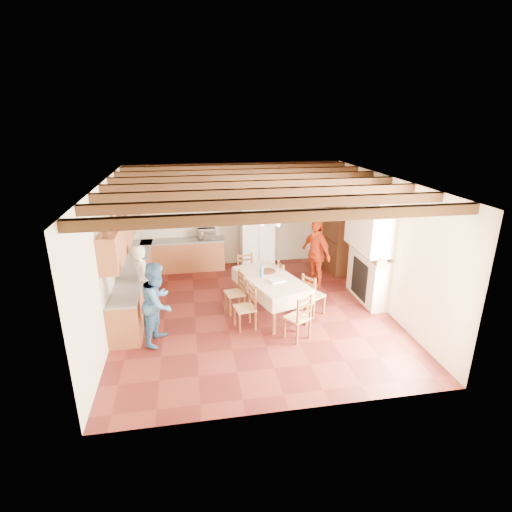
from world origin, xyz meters
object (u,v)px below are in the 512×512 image
at_px(chair_end_near, 298,317).
at_px(person_woman_blue, 158,303).
at_px(refrigerator, 257,238).
at_px(chair_left_near, 245,307).
at_px(chair_left_far, 235,292).
at_px(person_man, 143,282).
at_px(chair_right_far, 287,280).
at_px(microwave, 207,234).
at_px(hutch, 337,235).
at_px(dining_table, 270,281).
at_px(chair_end_far, 247,273).
at_px(chair_right_near, 313,294).
at_px(person_woman_red, 316,253).

relative_size(chair_end_near, person_woman_blue, 0.58).
xyz_separation_m(refrigerator, chair_left_near, (-0.85, -3.38, -0.43)).
height_order(chair_left_far, person_man, person_man).
height_order(refrigerator, chair_right_far, refrigerator).
height_order(person_man, microwave, person_man).
relative_size(hutch, chair_end_near, 2.20).
bearing_deg(chair_left_far, hutch, 111.75).
height_order(dining_table, person_woman_blue, person_woman_blue).
bearing_deg(person_man, chair_right_far, -105.80).
relative_size(chair_right_far, chair_end_far, 1.00).
xyz_separation_m(refrigerator, chair_left_far, (-0.97, -2.62, -0.43)).
bearing_deg(chair_end_near, refrigerator, -119.58).
distance_m(chair_right_near, person_woman_red, 1.63).
relative_size(refrigerator, chair_end_far, 1.89).
distance_m(dining_table, person_woman_blue, 2.52).
distance_m(chair_end_near, chair_end_far, 2.50).
height_order(refrigerator, person_woman_blue, refrigerator).
bearing_deg(person_woman_red, chair_right_near, -39.83).
height_order(chair_left_far, person_woman_blue, person_woman_blue).
xyz_separation_m(person_woman_red, microwave, (-2.67, 1.75, 0.15)).
relative_size(chair_right_near, chair_right_far, 1.00).
relative_size(hutch, chair_end_far, 2.20).
bearing_deg(hutch, chair_end_near, -124.85).
relative_size(person_man, microwave, 3.31).
bearing_deg(person_woman_blue, microwave, 2.50).
bearing_deg(chair_right_near, chair_left_near, 73.56).
distance_m(refrigerator, chair_end_far, 1.69).
xyz_separation_m(person_woman_blue, person_woman_red, (3.83, 2.07, 0.07)).
xyz_separation_m(chair_right_far, microwave, (-1.77, 2.38, 0.56)).
bearing_deg(hutch, chair_right_far, -142.33).
xyz_separation_m(refrigerator, chair_right_near, (0.75, -3.01, -0.43)).
relative_size(chair_end_far, person_woman_blue, 0.58).
height_order(refrigerator, chair_right_near, refrigerator).
bearing_deg(microwave, refrigerator, -10.55).
xyz_separation_m(hutch, chair_end_far, (-2.73, -1.01, -0.58)).
relative_size(hutch, chair_left_far, 2.20).
xyz_separation_m(hutch, person_man, (-5.15, -2.01, -0.21)).
distance_m(refrigerator, chair_left_far, 2.82).
bearing_deg(chair_right_far, person_man, 91.15).
xyz_separation_m(hutch, chair_left_near, (-3.05, -2.84, -0.58)).
xyz_separation_m(dining_table, person_woman_red, (1.44, 1.26, 0.12)).
bearing_deg(dining_table, person_man, 175.17).
bearing_deg(chair_right_far, chair_end_far, 50.23).
height_order(chair_left_near, chair_left_far, same).
bearing_deg(chair_right_near, microwave, 4.17).
bearing_deg(person_woman_red, person_man, -97.20).
xyz_separation_m(chair_end_near, chair_end_far, (-0.65, 2.42, 0.00)).
height_order(chair_end_near, person_woman_blue, person_woman_blue).
xyz_separation_m(hutch, chair_end_near, (-2.08, -3.43, -0.58)).
xyz_separation_m(chair_left_near, chair_end_far, (0.32, 1.83, 0.00)).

